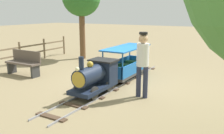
{
  "coord_description": "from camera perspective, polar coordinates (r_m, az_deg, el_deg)",
  "views": [
    {
      "loc": [
        -3.28,
        6.07,
        2.08
      ],
      "look_at": [
        0.0,
        0.36,
        0.55
      ],
      "focal_mm": 38.09,
      "sensor_mm": 36.0,
      "label": 1
    }
  ],
  "objects": [
    {
      "name": "ground_plane",
      "position": [
        7.21,
        1.45,
        -3.69
      ],
      "size": [
        60.0,
        60.0,
        0.0
      ],
      "primitive_type": "plane",
      "color": "#8C7A56"
    },
    {
      "name": "conductor_person",
      "position": [
        5.78,
        7.36,
        1.77
      ],
      "size": [
        0.3,
        0.3,
        1.62
      ],
      "color": "#282D47",
      "rests_on": "ground_plane"
    },
    {
      "name": "fence_section",
      "position": [
        9.98,
        -24.22,
        2.72
      ],
      "size": [
        0.08,
        6.78,
        0.9
      ],
      "color": "#756047",
      "rests_on": "ground_plane"
    },
    {
      "name": "locomotive",
      "position": [
        6.09,
        -3.91,
        -2.15
      ],
      "size": [
        0.71,
        1.45,
        1.04
      ],
      "color": "#192338",
      "rests_on": "ground_plane"
    },
    {
      "name": "track",
      "position": [
        6.92,
        0.1,
        -4.27
      ],
      "size": [
        0.75,
        5.7,
        0.04
      ],
      "color": "gray",
      "rests_on": "ground_plane"
    },
    {
      "name": "park_bench",
      "position": [
        8.48,
        -20.4,
        0.94
      ],
      "size": [
        1.3,
        0.41,
        0.82
      ],
      "color": "brown",
      "rests_on": "ground_plane"
    },
    {
      "name": "passenger_car",
      "position": [
        7.58,
        3.49,
        0.44
      ],
      "size": [
        0.81,
        2.0,
        0.97
      ],
      "color": "#3F3F3F",
      "rests_on": "ground_plane"
    }
  ]
}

